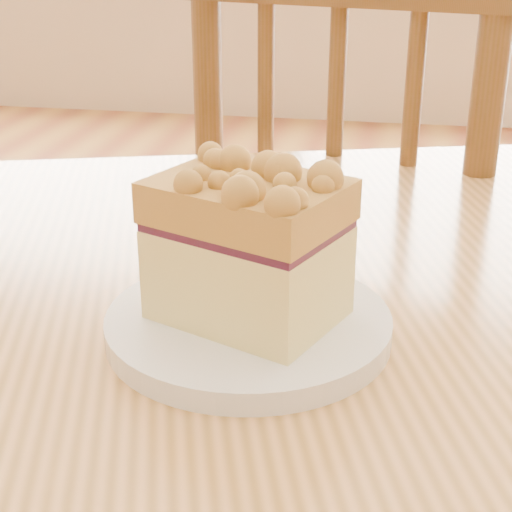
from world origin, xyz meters
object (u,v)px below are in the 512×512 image
at_px(plate, 248,326).
at_px(cake_slice, 249,241).
at_px(cafe_chair_main, 365,276).
at_px(cafe_table_main, 342,388).

distance_m(plate, cake_slice, 0.07).
height_order(cafe_chair_main, plate, cafe_chair_main).
bearing_deg(cafe_table_main, cake_slice, -143.18).
relative_size(cafe_table_main, plate, 6.95).
relative_size(cafe_chair_main, plate, 4.88).
height_order(plate, cake_slice, cake_slice).
relative_size(cafe_table_main, cafe_chair_main, 1.42).
xyz_separation_m(cafe_table_main, cake_slice, (-0.06, -0.09, 0.17)).
bearing_deg(cake_slice, cafe_table_main, 76.92).
xyz_separation_m(cafe_chair_main, plate, (-0.06, -0.64, 0.25)).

